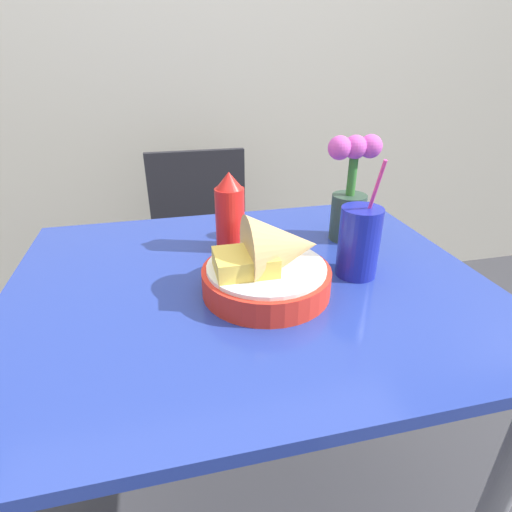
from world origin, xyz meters
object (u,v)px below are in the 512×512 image
flower_vase (350,192)px  chair_far_window (202,237)px  ketchup_bottle (230,213)px  drink_cup (359,244)px  food_basket (271,265)px

flower_vase → chair_far_window: bearing=114.2°
ketchup_bottle → drink_cup: bearing=-38.7°
food_basket → ketchup_bottle: (-0.04, 0.21, 0.03)m
food_basket → ketchup_bottle: size_ratio=1.34×
chair_far_window → flower_vase: size_ratio=3.33×
food_basket → drink_cup: size_ratio=1.00×
chair_far_window → ketchup_bottle: size_ratio=4.59×
ketchup_bottle → flower_vase: (0.29, -0.01, 0.03)m
food_basket → chair_far_window: bearing=93.5°
drink_cup → flower_vase: (0.06, 0.18, 0.05)m
chair_far_window → ketchup_bottle: 0.75m
chair_far_window → flower_vase: flower_vase is taller
ketchup_bottle → food_basket: bearing=-78.7°
food_basket → ketchup_bottle: ketchup_bottle is taller
ketchup_bottle → chair_far_window: bearing=91.0°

